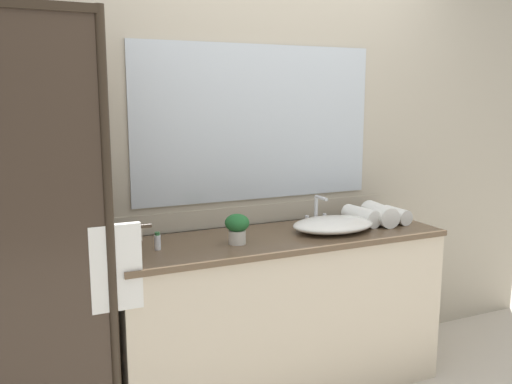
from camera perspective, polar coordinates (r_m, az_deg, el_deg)
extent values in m
cube|color=#B2A893|center=(3.20, -0.13, 3.81)|extent=(4.40, 0.05, 2.60)
cube|color=#B2A893|center=(3.23, 0.08, -2.33)|extent=(1.80, 0.01, 0.11)
cube|color=silver|center=(3.16, 0.10, 7.21)|extent=(1.48, 0.01, 0.88)
cube|color=beige|center=(3.12, 2.49, -12.79)|extent=(1.80, 0.56, 0.87)
cube|color=brown|center=(2.97, 2.64, -4.83)|extent=(1.80, 0.58, 0.03)
cylinder|color=#2D2319|center=(2.40, -14.93, -5.93)|extent=(0.04, 0.04, 2.00)
cube|color=#382B21|center=(2.67, -15.98, -4.36)|extent=(0.01, 0.57, 1.96)
cylinder|color=#2D2319|center=(2.39, -14.59, -3.77)|extent=(0.32, 0.02, 0.02)
cube|color=white|center=(2.43, -14.42, -7.66)|extent=(0.22, 0.04, 0.38)
ellipsoid|color=white|center=(3.08, 8.06, -3.38)|extent=(0.48, 0.34, 0.08)
cube|color=silver|center=(3.24, 6.25, -3.20)|extent=(0.17, 0.04, 0.02)
cylinder|color=silver|center=(3.22, 6.28, -1.76)|extent=(0.02, 0.02, 0.15)
cylinder|color=silver|center=(3.16, 6.83, -0.62)|extent=(0.02, 0.11, 0.02)
cylinder|color=silver|center=(3.20, 5.34, -2.80)|extent=(0.02, 0.02, 0.04)
cylinder|color=silver|center=(3.26, 7.17, -2.60)|extent=(0.02, 0.02, 0.04)
cylinder|color=beige|center=(2.79, -1.98, -4.71)|extent=(0.09, 0.09, 0.07)
ellipsoid|color=#21612D|center=(2.78, -1.99, -3.23)|extent=(0.13, 0.13, 0.09)
cylinder|color=silver|center=(2.92, -12.07, -4.35)|extent=(0.03, 0.03, 0.07)
cylinder|color=#2D6638|center=(2.91, -12.09, -3.59)|extent=(0.02, 0.02, 0.01)
cylinder|color=silver|center=(2.73, -10.24, -5.19)|extent=(0.03, 0.03, 0.07)
cylinder|color=#2D6638|center=(2.72, -10.27, -4.29)|extent=(0.02, 0.02, 0.01)
cylinder|color=white|center=(3.35, 14.40, -2.36)|extent=(0.10, 0.19, 0.09)
cylinder|color=white|center=(3.29, 12.78, -2.26)|extent=(0.15, 0.27, 0.12)
cylinder|color=white|center=(3.26, 10.89, -2.48)|extent=(0.12, 0.25, 0.10)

